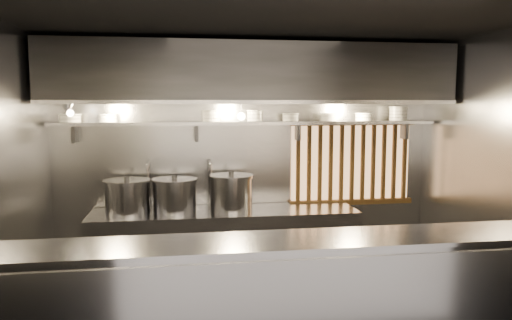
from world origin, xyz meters
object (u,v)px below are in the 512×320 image
object	(u,v)px
heat_lamp	(68,107)
pendant_bulb	(241,116)
stock_pot_left	(175,195)
stock_pot_right	(231,192)
stock_pot_mid	(127,197)

from	to	relation	value
heat_lamp	pendant_bulb	bearing A→B (deg)	11.00
pendant_bulb	stock_pot_left	bearing A→B (deg)	-177.41
stock_pot_left	stock_pot_right	xyz separation A→B (m)	(0.64, -0.01, 0.02)
pendant_bulb	stock_pot_mid	bearing A→B (deg)	-177.40
pendant_bulb	stock_pot_right	bearing A→B (deg)	-160.26
stock_pot_left	stock_pot_right	bearing A→B (deg)	-0.90
heat_lamp	pendant_bulb	world-z (taller)	heat_lamp
heat_lamp	stock_pot_mid	bearing A→B (deg)	29.03
heat_lamp	stock_pot_left	xyz separation A→B (m)	(1.04, 0.32, -0.98)
heat_lamp	stock_pot_mid	distance (m)	1.15
stock_pot_right	stock_pot_left	bearing A→B (deg)	179.10
pendant_bulb	stock_pot_left	distance (m)	1.16
stock_pot_left	heat_lamp	bearing A→B (deg)	-163.13
pendant_bulb	stock_pot_mid	xyz separation A→B (m)	(-1.27, -0.06, -0.87)
stock_pot_right	heat_lamp	bearing A→B (deg)	-169.67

